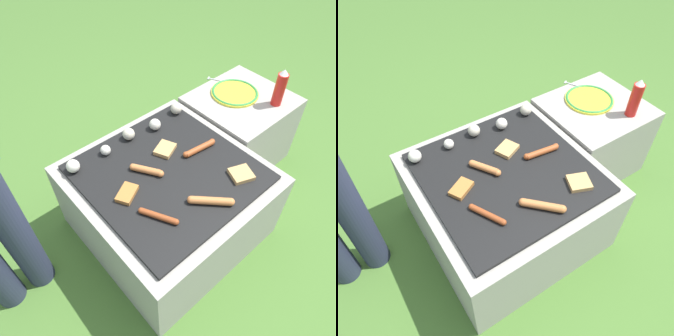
% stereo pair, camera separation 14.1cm
% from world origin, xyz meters
% --- Properties ---
extents(ground_plane, '(14.00, 14.00, 0.00)m').
position_xyz_m(ground_plane, '(0.00, 0.00, 0.00)').
color(ground_plane, '#47702D').
extents(grill, '(0.79, 0.79, 0.43)m').
position_xyz_m(grill, '(0.00, 0.00, 0.21)').
color(grill, '#9E998E').
rests_on(grill, ground_plane).
extents(side_ledge, '(0.52, 0.49, 0.43)m').
position_xyz_m(side_ledge, '(0.66, 0.13, 0.21)').
color(side_ledge, '#9E998E').
rests_on(side_ledge, ground_plane).
extents(sausage_back_right, '(0.09, 0.15, 0.02)m').
position_xyz_m(sausage_back_right, '(-0.19, -0.16, 0.44)').
color(sausage_back_right, '#93421E').
rests_on(sausage_back_right, grill).
extents(sausage_front_center, '(0.10, 0.13, 0.03)m').
position_xyz_m(sausage_front_center, '(-0.07, 0.06, 0.44)').
color(sausage_front_center, '#C6753D').
rests_on(sausage_front_center, grill).
extents(sausage_back_left, '(0.18, 0.05, 0.03)m').
position_xyz_m(sausage_back_left, '(0.20, 0.00, 0.44)').
color(sausage_back_left, '#A34C23').
rests_on(sausage_back_left, grill).
extents(sausage_front_right, '(0.14, 0.14, 0.03)m').
position_xyz_m(sausage_front_right, '(0.01, -0.24, 0.45)').
color(sausage_front_right, '#C6753D').
rests_on(sausage_front_right, grill).
extents(bread_slice_center, '(0.12, 0.10, 0.02)m').
position_xyz_m(bread_slice_center, '(-0.21, 0.01, 0.44)').
color(bread_slice_center, '#B27033').
rests_on(bread_slice_center, grill).
extents(bread_slice_right, '(0.12, 0.11, 0.02)m').
position_xyz_m(bread_slice_right, '(0.22, -0.23, 0.44)').
color(bread_slice_right, tan).
rests_on(bread_slice_right, grill).
extents(bread_slice_left, '(0.12, 0.11, 0.02)m').
position_xyz_m(bread_slice_left, '(0.07, 0.10, 0.44)').
color(bread_slice_left, tan).
rests_on(bread_slice_left, grill).
extents(mushroom_row, '(0.67, 0.09, 0.06)m').
position_xyz_m(mushroom_row, '(0.01, 0.27, 0.46)').
color(mushroom_row, silver).
rests_on(mushroom_row, grill).
extents(plate_colorful, '(0.26, 0.26, 0.02)m').
position_xyz_m(plate_colorful, '(0.66, 0.19, 0.44)').
color(plate_colorful, yellow).
rests_on(plate_colorful, side_ledge).
extents(condiment_bottle, '(0.06, 0.06, 0.21)m').
position_xyz_m(condiment_bottle, '(0.76, -0.02, 0.53)').
color(condiment_bottle, red).
rests_on(condiment_bottle, side_ledge).
extents(fork_utensil, '(0.11, 0.20, 0.01)m').
position_xyz_m(fork_utensil, '(0.71, 0.31, 0.43)').
color(fork_utensil, silver).
rests_on(fork_utensil, side_ledge).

